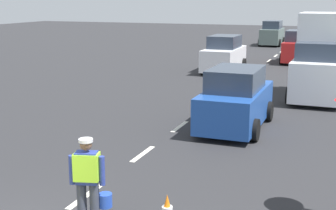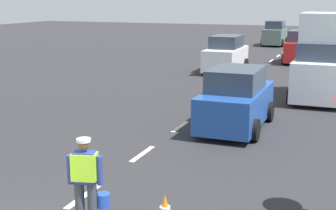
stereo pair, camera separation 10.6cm
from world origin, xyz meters
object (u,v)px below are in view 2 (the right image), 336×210
at_px(traffic_cone_near, 165,210).
at_px(car_outgoing_ahead, 236,100).
at_px(car_outgoing_far, 301,48).
at_px(car_oncoming_third, 275,34).
at_px(road_worker, 86,177).
at_px(car_oncoming_second, 226,55).
at_px(delivery_truck, 321,60).

height_order(traffic_cone_near, car_outgoing_ahead, car_outgoing_ahead).
distance_m(car_outgoing_far, car_outgoing_ahead, 17.05).
bearing_deg(traffic_cone_near, car_outgoing_ahead, 93.12).
distance_m(car_outgoing_far, car_oncoming_third, 11.68).
xyz_separation_m(road_worker, car_outgoing_far, (1.16, 24.66, 0.05)).
relative_size(car_outgoing_far, car_oncoming_third, 0.99).
bearing_deg(car_oncoming_third, car_outgoing_far, -72.88).
height_order(car_oncoming_second, car_outgoing_ahead, car_oncoming_second).
bearing_deg(car_oncoming_third, road_worker, -86.37).
distance_m(road_worker, car_outgoing_ahead, 7.67).
bearing_deg(road_worker, traffic_cone_near, 18.21).
relative_size(traffic_cone_near, car_oncoming_second, 0.15).
relative_size(traffic_cone_near, car_outgoing_ahead, 0.15).
relative_size(car_outgoing_far, car_outgoing_ahead, 0.93).
distance_m(traffic_cone_near, car_outgoing_ahead, 7.20).
height_order(road_worker, car_oncoming_third, car_oncoming_third).
bearing_deg(road_worker, delivery_truck, 76.93).
bearing_deg(car_outgoing_far, car_outgoing_ahead, -90.61).
xyz_separation_m(car_oncoming_second, car_oncoming_third, (0.09, 16.70, 0.05)).
relative_size(traffic_cone_near, car_oncoming_third, 0.16).
bearing_deg(car_oncoming_third, car_outgoing_ahead, -83.42).
bearing_deg(car_oncoming_third, car_oncoming_second, -90.33).
height_order(traffic_cone_near, car_oncoming_third, car_oncoming_third).
distance_m(car_outgoing_ahead, car_oncoming_third, 28.41).
height_order(delivery_truck, car_oncoming_third, delivery_truck).
relative_size(road_worker, car_oncoming_second, 0.41).
relative_size(road_worker, delivery_truck, 0.36).
xyz_separation_m(traffic_cone_near, car_oncoming_third, (-3.65, 35.38, 0.70)).
bearing_deg(delivery_truck, car_outgoing_far, 100.06).
xyz_separation_m(car_outgoing_ahead, car_oncoming_third, (-3.26, 28.22, 0.09)).
distance_m(car_oncoming_second, car_outgoing_far, 6.57).
xyz_separation_m(delivery_truck, car_oncoming_third, (-5.41, 22.31, -0.60)).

